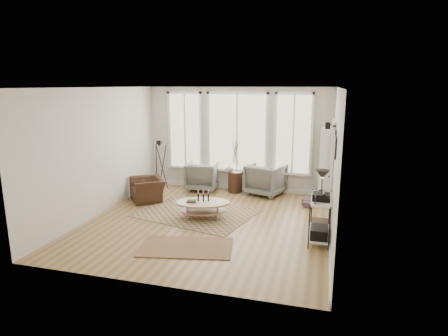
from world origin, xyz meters
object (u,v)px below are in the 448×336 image
(side_table, at_px, (235,165))
(accent_chair, at_px, (148,189))
(armchair_right, at_px, (266,179))
(bookcase, at_px, (326,165))
(armchair_left, at_px, (203,176))
(low_shelf, at_px, (320,214))
(coffee_table, at_px, (202,205))

(side_table, bearing_deg, accent_chair, -145.99)
(armchair_right, bearing_deg, accent_chair, 44.33)
(bookcase, distance_m, armchair_left, 3.43)
(bookcase, bearing_deg, armchair_right, 171.77)
(low_shelf, bearing_deg, coffee_table, 168.99)
(low_shelf, distance_m, accent_chair, 4.60)
(bookcase, height_order, armchair_left, bookcase)
(armchair_left, bearing_deg, armchair_right, 175.08)
(bookcase, bearing_deg, armchair_left, 176.19)
(low_shelf, relative_size, coffee_table, 0.96)
(side_table, relative_size, accent_chair, 1.82)
(accent_chair, bearing_deg, low_shelf, 33.79)
(coffee_table, xyz_separation_m, armchair_right, (1.08, 2.24, 0.13))
(low_shelf, xyz_separation_m, armchair_right, (-1.50, 2.75, -0.09))
(low_shelf, xyz_separation_m, accent_chair, (-4.38, 1.39, -0.22))
(coffee_table, height_order, side_table, side_table)
(coffee_table, relative_size, accent_chair, 1.51)
(bookcase, relative_size, accent_chair, 2.29)
(armchair_left, distance_m, armchair_right, 1.83)
(armchair_left, relative_size, accent_chair, 0.98)
(bookcase, distance_m, side_table, 2.44)
(bookcase, relative_size, coffee_table, 1.52)
(low_shelf, distance_m, coffee_table, 2.63)
(armchair_left, bearing_deg, bookcase, 171.28)
(bookcase, height_order, coffee_table, bookcase)
(low_shelf, relative_size, armchair_right, 1.40)
(bookcase, xyz_separation_m, accent_chair, (-4.43, -1.13, -0.66))
(coffee_table, bearing_deg, accent_chair, 153.72)
(coffee_table, bearing_deg, bookcase, 37.50)
(side_table, bearing_deg, low_shelf, -49.23)
(coffee_table, height_order, accent_chair, accent_chair)
(bookcase, height_order, armchair_right, bookcase)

